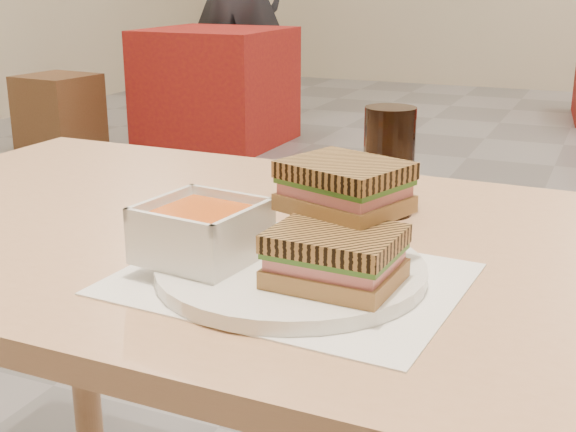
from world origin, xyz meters
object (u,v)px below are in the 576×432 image
at_px(panini_lower, 335,256).
at_px(bg_chair_0l, 59,112).
at_px(cola_glass, 389,161).
at_px(plate, 291,270).
at_px(main_table, 258,316).
at_px(bg_table_0, 217,87).
at_px(soup_bowl, 202,234).
at_px(bg_chair_0r, 244,109).

bearing_deg(panini_lower, bg_chair_0l, 133.37).
relative_size(cola_glass, bg_chair_0l, 0.30).
height_order(plate, panini_lower, panini_lower).
height_order(main_table, bg_table_0, main_table).
bearing_deg(soup_bowl, bg_table_0, 118.49).
bearing_deg(soup_bowl, cola_glass, 67.06).
bearing_deg(soup_bowl, bg_chair_0r, 116.09).
bearing_deg(bg_chair_0r, bg_table_0, -174.74).
height_order(main_table, panini_lower, panini_lower).
relative_size(bg_table_0, bg_chair_0r, 1.82).
bearing_deg(bg_table_0, plate, -60.28).
relative_size(bg_table_0, bg_chair_0l, 1.80).
bearing_deg(panini_lower, bg_chair_0r, 117.88).
xyz_separation_m(main_table, bg_chair_0r, (-1.81, 3.56, -0.41)).
distance_m(bg_table_0, bg_chair_0r, 0.23).
bearing_deg(plate, soup_bowl, -166.92).
height_order(plate, bg_chair_0r, plate).
bearing_deg(soup_bowl, plate, 13.08).
bearing_deg(bg_chair_0l, main_table, -46.75).
relative_size(panini_lower, bg_chair_0r, 0.27).
height_order(bg_chair_0l, bg_chair_0r, bg_chair_0l).
relative_size(plate, cola_glass, 1.98).
distance_m(panini_lower, bg_chair_0r, 4.24).
bearing_deg(panini_lower, cola_glass, 96.45).
distance_m(bg_chair_0l, bg_chair_0r, 1.15).
xyz_separation_m(plate, soup_bowl, (-0.09, -0.02, 0.03)).
bearing_deg(soup_bowl, bg_chair_0l, 131.96).
xyz_separation_m(panini_lower, bg_chair_0l, (-2.96, 3.13, -0.56)).
relative_size(main_table, cola_glass, 8.63).
bearing_deg(bg_chair_0r, plate, -62.65).
bearing_deg(cola_glass, bg_chair_0l, 135.81).
bearing_deg(bg_chair_0l, bg_chair_0r, 30.39).
bearing_deg(bg_table_0, soup_bowl, -61.51).
bearing_deg(panini_lower, main_table, 135.65).
bearing_deg(cola_glass, soup_bowl, -112.94).
bearing_deg(panini_lower, plate, 153.26).
height_order(main_table, soup_bowl, soup_bowl).
bearing_deg(plate, main_table, 128.52).
relative_size(main_table, panini_lower, 9.83).
height_order(plate, soup_bowl, soup_bowl).
height_order(soup_bowl, bg_table_0, soup_bowl).
relative_size(soup_bowl, bg_chair_0l, 0.27).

